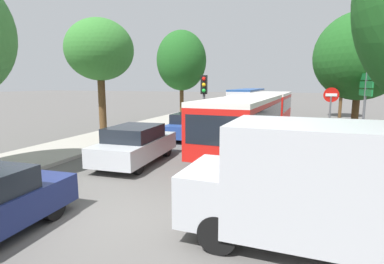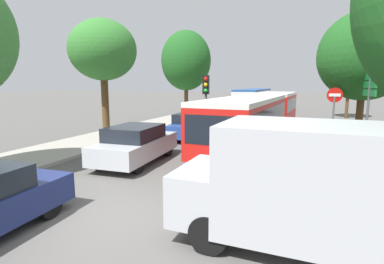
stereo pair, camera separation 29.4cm
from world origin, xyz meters
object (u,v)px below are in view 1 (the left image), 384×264
tree_right_far (342,67)px  queued_car_silver (136,144)px  articulated_bus (257,112)px  direction_sign_post (366,94)px  no_entry_sign (330,107)px  queued_car_blue (190,126)px  city_bus_rear (248,98)px  tree_left_far (181,61)px  tree_right_mid (360,56)px  tree_left_mid (100,50)px  queued_car_white (215,115)px  white_van (332,184)px  traffic_light (204,94)px

tree_right_far → queued_car_silver: bearing=-115.0°
articulated_bus → direction_sign_post: size_ratio=4.44×
articulated_bus → no_entry_sign: no_entry_sign is taller
direction_sign_post → queued_car_blue: bearing=-14.1°
city_bus_rear → tree_left_far: (-3.68, -11.63, 3.50)m
tree_left_far → tree_right_mid: tree_left_far is taller
articulated_bus → direction_sign_post: direction_sign_post is taller
tree_left_mid → tree_left_far: (0.41, 10.37, 0.18)m
direction_sign_post → queued_car_silver: bearing=20.8°
articulated_bus → tree_left_far: 10.16m
city_bus_rear → no_entry_sign: 20.83m
queued_car_blue → tree_right_far: 17.06m
city_bus_rear → queued_car_white: size_ratio=2.76×
direction_sign_post → tree_left_far: 15.26m
queued_car_silver → white_van: 7.63m
queued_car_blue → tree_left_far: tree_left_far is taller
queued_car_blue → queued_car_white: size_ratio=1.03×
tree_right_mid → tree_right_far: tree_right_far is taller
tree_right_mid → direction_sign_post: bearing=-91.3°
white_van → tree_left_far: (-10.05, 18.04, 3.63)m
tree_left_far → articulated_bus: bearing=-41.1°
traffic_light → tree_left_far: (-5.05, 9.79, 2.37)m
white_van → tree_right_mid: (2.08, 11.47, 3.09)m
white_van → city_bus_rear: bearing=-76.9°
tree_left_mid → tree_right_far: tree_right_far is taller
direction_sign_post → tree_right_mid: bearing=-100.7°
white_van → tree_left_far: tree_left_far is taller
city_bus_rear → white_van: size_ratio=2.19×
queued_car_blue → queued_car_white: bearing=-0.3°
queued_car_white → no_entry_sign: no_entry_sign is taller
queued_car_silver → traffic_light: (1.41, 4.14, 1.77)m
queued_car_silver → tree_left_far: bearing=11.7°
queued_car_white → no_entry_sign: 9.48m
tree_right_far → tree_right_mid: bearing=-93.0°
traffic_light → tree_left_far: size_ratio=0.46×
queued_car_white → no_entry_sign: bearing=-131.8°
queued_car_white → tree_left_mid: tree_left_mid is taller
queued_car_silver → tree_right_mid: bearing=-52.0°
queued_car_blue → traffic_light: size_ratio=1.21×
city_bus_rear → tree_left_far: bearing=163.2°
city_bus_rear → tree_left_far: size_ratio=1.50×
articulated_bus → tree_left_mid: size_ratio=2.54×
tree_left_far → tree_right_far: bearing=24.0°
queued_car_white → direction_sign_post: size_ratio=1.11×
city_bus_rear → queued_car_blue: 19.99m
tree_right_mid → tree_right_far: bearing=87.0°
direction_sign_post → white_van: bearing=68.0°
city_bus_rear → white_van: bearing=-167.1°
traffic_light → tree_left_mid: tree_left_mid is taller
white_van → tree_right_mid: 12.06m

